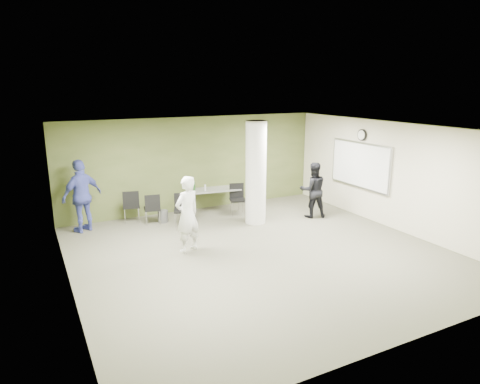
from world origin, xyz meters
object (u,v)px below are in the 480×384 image
chair_back_left (131,204)px  folding_table (214,191)px  woman_white (187,214)px  man_blue (82,196)px  man_black (313,190)px

chair_back_left → folding_table: bearing=-171.5°
woman_white → man_blue: bearing=-73.9°
woman_white → chair_back_left: bearing=-97.5°
chair_back_left → man_black: size_ratio=0.57×
folding_table → woman_white: bearing=-117.2°
folding_table → chair_back_left: folding_table is taller
chair_back_left → man_black: (4.75, -1.87, 0.27)m
man_black → man_blue: size_ratio=0.84×
chair_back_left → man_blue: (-1.27, -0.17, 0.42)m
man_black → folding_table: bearing=-17.0°
folding_table → man_black: size_ratio=0.98×
folding_table → man_blue: 3.70m
woman_white → man_blue: man_blue is taller
man_black → man_blue: 6.25m
folding_table → man_black: 2.91m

